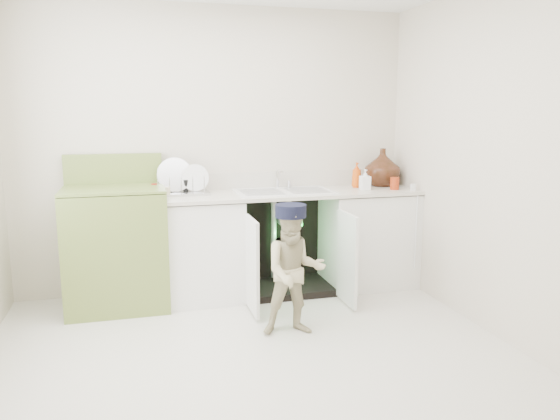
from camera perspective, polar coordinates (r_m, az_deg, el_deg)
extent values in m
plane|color=beige|center=(3.78, -2.82, -14.69)|extent=(3.50, 3.50, 0.00)
cube|color=beige|center=(4.92, -6.73, 6.18)|extent=(3.50, 2.50, 0.02)
cube|color=beige|center=(2.02, 6.06, 0.31)|extent=(3.50, 2.50, 0.02)
cube|color=beige|center=(4.18, 21.24, 4.83)|extent=(2.50, 3.00, 0.02)
cube|color=white|center=(4.72, -8.98, -4.14)|extent=(0.80, 0.60, 0.86)
cube|color=white|center=(5.14, 9.07, -2.97)|extent=(0.80, 0.60, 0.86)
cube|color=black|center=(5.12, -0.38, -2.87)|extent=(0.80, 0.06, 0.86)
cube|color=black|center=(4.98, 0.43, -8.05)|extent=(0.80, 0.60, 0.06)
cylinder|color=gray|center=(4.94, -0.66, -3.13)|extent=(0.05, 0.05, 0.70)
cylinder|color=gray|center=(4.98, 0.90, -3.03)|extent=(0.05, 0.05, 0.70)
cylinder|color=gray|center=(4.87, 0.28, -1.27)|extent=(0.07, 0.18, 0.07)
cube|color=white|center=(4.31, -2.92, -5.83)|extent=(0.03, 0.40, 0.76)
cube|color=white|center=(4.54, 7.03, -5.06)|extent=(0.02, 0.40, 0.76)
cube|color=beige|center=(4.78, 0.44, 1.73)|extent=(2.44, 0.64, 0.03)
cube|color=beige|center=(5.05, -0.45, 3.21)|extent=(2.44, 0.02, 0.15)
cube|color=white|center=(4.78, 0.44, 1.85)|extent=(0.85, 0.55, 0.02)
cube|color=gray|center=(4.73, -1.95, 1.87)|extent=(0.34, 0.40, 0.01)
cube|color=gray|center=(4.84, 2.78, 2.06)|extent=(0.34, 0.40, 0.01)
cylinder|color=silver|center=(4.98, -0.24, 3.29)|extent=(0.03, 0.03, 0.17)
cylinder|color=silver|center=(4.91, -0.06, 4.07)|extent=(0.02, 0.14, 0.02)
cylinder|color=silver|center=(5.01, 0.98, 2.76)|extent=(0.04, 0.04, 0.06)
cylinder|color=white|center=(4.99, 14.03, -2.14)|extent=(0.01, 0.01, 0.70)
cube|color=white|center=(5.00, 13.72, 2.33)|extent=(0.04, 0.02, 0.06)
cube|color=silver|center=(4.74, -10.35, 1.79)|extent=(0.48, 0.32, 0.02)
cylinder|color=silver|center=(4.74, -10.91, 2.82)|extent=(0.30, 0.11, 0.29)
cylinder|color=white|center=(4.74, -8.84, 2.75)|extent=(0.23, 0.06, 0.23)
cylinder|color=silver|center=(4.62, -12.64, 2.49)|extent=(0.01, 0.01, 0.14)
cylinder|color=silver|center=(4.62, -11.45, 2.54)|extent=(0.01, 0.01, 0.14)
cylinder|color=silver|center=(4.63, -10.27, 2.59)|extent=(0.01, 0.01, 0.14)
cylinder|color=silver|center=(4.64, -9.10, 2.64)|extent=(0.01, 0.01, 0.14)
cylinder|color=silver|center=(4.65, -7.93, 2.69)|extent=(0.01, 0.01, 0.14)
imported|color=#4D2A16|center=(5.24, 10.65, 4.41)|extent=(0.34, 0.34, 0.35)
imported|color=#E0500B|center=(5.10, 8.01, 3.64)|extent=(0.09, 0.09, 0.23)
imported|color=white|center=(4.96, 8.88, 3.16)|extent=(0.08, 0.08, 0.18)
cylinder|color=#A12C0D|center=(5.02, 11.89, 2.73)|extent=(0.08, 0.08, 0.11)
cylinder|color=#A8110E|center=(4.68, -12.99, 2.08)|extent=(0.05, 0.05, 0.10)
cylinder|color=beige|center=(4.61, -11.75, 1.88)|extent=(0.06, 0.06, 0.08)
cylinder|color=black|center=(4.74, -9.82, 2.41)|extent=(0.04, 0.04, 0.12)
cube|color=white|center=(4.50, -13.32, 1.69)|extent=(0.05, 0.05, 0.09)
cube|color=olive|center=(4.66, -16.70, -3.95)|extent=(0.80, 0.65, 0.97)
cube|color=olive|center=(4.57, -17.02, 2.14)|extent=(0.80, 0.65, 0.02)
cube|color=olive|center=(4.84, -17.01, 4.14)|extent=(0.80, 0.06, 0.25)
cylinder|color=black|center=(4.43, -19.66, 1.65)|extent=(0.18, 0.18, 0.02)
cylinder|color=silver|center=(4.42, -19.67, 1.80)|extent=(0.21, 0.21, 0.01)
cylinder|color=black|center=(4.74, -19.38, 2.21)|extent=(0.18, 0.18, 0.02)
cylinder|color=silver|center=(4.74, -19.39, 2.35)|extent=(0.21, 0.21, 0.01)
cylinder|color=black|center=(4.41, -14.48, 1.90)|extent=(0.18, 0.18, 0.02)
cylinder|color=silver|center=(4.41, -14.49, 2.05)|extent=(0.21, 0.21, 0.01)
cylinder|color=black|center=(4.73, -14.54, 2.44)|extent=(0.18, 0.18, 0.02)
cylinder|color=silver|center=(4.73, -14.55, 2.58)|extent=(0.21, 0.21, 0.01)
imported|color=#C9BD90|center=(3.93, 1.50, -6.43)|extent=(0.49, 0.40, 0.94)
cylinder|color=black|center=(3.82, 1.53, -0.13)|extent=(0.24, 0.24, 0.09)
cube|color=black|center=(3.93, 1.27, -0.37)|extent=(0.18, 0.11, 0.01)
cube|color=black|center=(4.50, 1.97, -0.96)|extent=(0.07, 0.01, 0.14)
cube|color=#26F23F|center=(4.49, 2.00, -0.98)|extent=(0.06, 0.00, 0.12)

